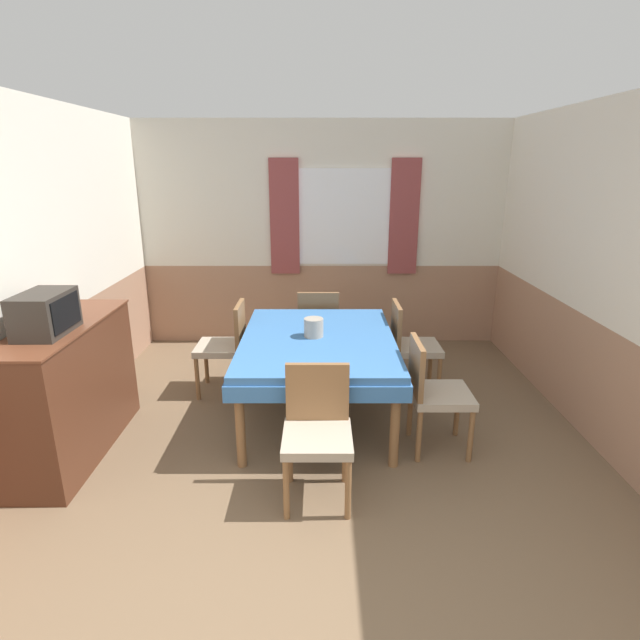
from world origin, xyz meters
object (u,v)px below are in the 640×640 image
at_px(chair_right_near, 433,390).
at_px(chair_head_near, 317,427).
at_px(dining_table, 318,348).
at_px(tv, 45,313).
at_px(chair_head_window, 318,325).
at_px(vase, 313,327).
at_px(chair_right_far, 409,343).
at_px(sideboard, 71,389).
at_px(chair_left_far, 226,343).

bearing_deg(chair_right_near, chair_head_near, -57.14).
relative_size(dining_table, tv, 3.87).
xyz_separation_m(chair_head_window, chair_head_near, (0.00, -2.15, 0.00)).
distance_m(chair_head_window, vase, 1.10).
height_order(chair_head_window, tv, tv).
height_order(chair_right_far, chair_head_near, same).
distance_m(sideboard, vase, 1.91).
height_order(chair_right_near, chair_left_far, same).
bearing_deg(chair_left_far, vase, -120.57).
distance_m(chair_right_far, tv, 3.04).
relative_size(dining_table, chair_head_window, 1.94).
distance_m(dining_table, chair_head_window, 1.08).
relative_size(chair_right_near, chair_right_far, 1.00).
distance_m(chair_head_window, chair_head_near, 2.15).
distance_m(chair_head_near, sideboard, 1.91).
height_order(dining_table, chair_head_near, chair_head_near).
bearing_deg(chair_right_far, tv, -65.11).
height_order(dining_table, chair_right_near, chair_right_near).
xyz_separation_m(chair_head_window, chair_left_far, (-0.87, -0.56, 0.00)).
bearing_deg(vase, chair_right_far, 28.56).
height_order(chair_right_near, chair_right_far, same).
height_order(chair_head_near, vase, vase).
bearing_deg(sideboard, tv, -85.89).
bearing_deg(chair_head_window, chair_right_near, -61.25).
height_order(dining_table, chair_head_window, chair_head_window).
relative_size(chair_head_near, sideboard, 0.63).
bearing_deg(sideboard, chair_right_far, 21.30).
bearing_deg(chair_head_window, chair_head_near, -90.00).
xyz_separation_m(chair_left_far, tv, (-0.95, -1.25, 0.67)).
bearing_deg(tv, sideboard, 94.11).
bearing_deg(chair_right_far, vase, -61.44).
height_order(chair_right_far, vase, vase).
xyz_separation_m(chair_head_near, chair_left_far, (-0.87, 1.58, 0.00)).
relative_size(dining_table, chair_left_far, 1.94).
bearing_deg(chair_head_near, chair_right_near, -147.14).
bearing_deg(dining_table, chair_head_window, 90.00).
xyz_separation_m(sideboard, tv, (0.01, -0.19, 0.64)).
height_order(chair_head_near, tv, tv).
xyz_separation_m(chair_head_window, vase, (-0.04, -1.05, 0.32)).
xyz_separation_m(dining_table, tv, (-1.82, -0.74, 0.53)).
relative_size(chair_right_near, chair_head_near, 1.00).
height_order(chair_right_far, tv, tv).
xyz_separation_m(chair_right_far, chair_head_window, (-0.87, 0.56, 0.00)).
distance_m(dining_table, chair_right_near, 1.02).
bearing_deg(chair_head_window, vase, -91.93).
bearing_deg(chair_right_near, vase, -120.40).
bearing_deg(sideboard, vase, 17.35).
bearing_deg(chair_right_near, tv, -85.20).
xyz_separation_m(chair_head_window, sideboard, (-1.84, -1.62, 0.03)).
distance_m(chair_right_near, chair_head_window, 1.81).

